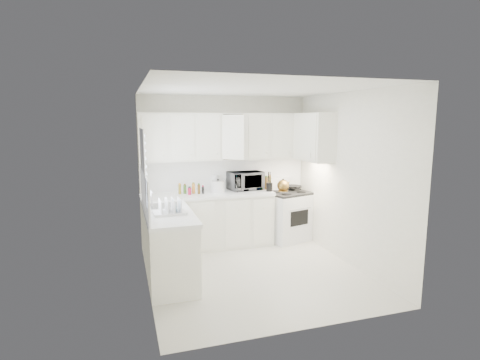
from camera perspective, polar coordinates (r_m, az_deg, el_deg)
name	(u,v)px	position (r m, az deg, el deg)	size (l,w,h in m)	color
floor	(254,272)	(5.68, 2.16, -13.64)	(3.20, 3.20, 0.00)	silver
ceiling	(255,89)	(5.26, 2.34, 13.50)	(3.20, 3.20, 0.00)	white
wall_back	(225,170)	(6.83, -2.25, 1.55)	(3.00, 3.00, 0.00)	white
wall_front	(308,210)	(3.88, 10.21, -4.38)	(3.00, 3.00, 0.00)	white
wall_left	(145,190)	(5.03, -14.09, -1.44)	(3.20, 3.20, 0.00)	white
wall_right	(348,179)	(5.98, 15.91, 0.14)	(3.20, 3.20, 0.00)	white
window_blinds	(144,167)	(5.34, -14.21, 1.87)	(0.06, 0.96, 1.06)	white
lower_cabinets_back	(208,222)	(6.62, -4.80, -6.23)	(2.22, 0.60, 0.90)	white
lower_cabinets_left	(168,246)	(5.45, -10.68, -9.73)	(0.60, 1.60, 0.90)	white
countertop_back	(208,195)	(6.50, -4.84, -2.21)	(2.24, 0.64, 0.05)	white
countertop_left	(168,213)	(5.32, -10.72, -4.87)	(0.64, 1.62, 0.05)	white
backsplash_back	(225,174)	(6.83, -2.22, 0.92)	(2.98, 0.02, 0.55)	white
backsplash_left	(145,193)	(5.24, -14.08, -1.86)	(0.02, 1.60, 0.55)	white
upper_cabinets_back	(227,160)	(6.65, -1.89, 3.08)	(3.00, 0.33, 0.80)	white
upper_cabinets_right	(313,161)	(6.57, 10.87, 2.86)	(0.33, 0.90, 0.80)	white
sink	(165,198)	(5.63, -11.19, -2.61)	(0.42, 0.38, 0.30)	gray
stove	(288,209)	(7.01, 7.23, -4.38)	(0.74, 0.61, 1.14)	white
tea_kettle	(283,185)	(6.70, 6.48, -0.72)	(0.26, 0.22, 0.24)	olive
frying_pan	(294,186)	(7.15, 8.08, -0.89)	(0.29, 0.49, 0.04)	black
microwave	(245,179)	(6.78, 0.78, 0.20)	(0.58, 0.32, 0.40)	gray
rice_cooker	(218,185)	(6.56, -3.33, -0.83)	(0.23, 0.23, 0.23)	white
paper_towel	(215,183)	(6.73, -3.76, -0.42)	(0.12, 0.12, 0.27)	white
utensil_crock	(269,181)	(6.65, 4.43, -0.18)	(0.12, 0.12, 0.35)	black
dish_rack	(169,205)	(5.14, -10.57, -3.73)	(0.43, 0.32, 0.23)	white
spice_left_0	(180,190)	(6.53, -9.04, -1.44)	(0.06, 0.06, 0.13)	olive
spice_left_1	(185,190)	(6.45, -8.27, -1.54)	(0.06, 0.06, 0.13)	#3A6622
spice_left_2	(188,189)	(6.55, -7.74, -1.37)	(0.06, 0.06, 0.13)	#B5183D
spice_left_3	(194,190)	(6.48, -6.96, -1.47)	(0.06, 0.06, 0.13)	gold
spice_left_4	(197,189)	(6.58, -6.46, -1.30)	(0.06, 0.06, 0.13)	brown
spice_left_5	(202,189)	(6.51, -5.66, -1.41)	(0.06, 0.06, 0.13)	black
sauce_right_0	(258,183)	(6.91, 2.72, -0.51)	(0.06, 0.06, 0.19)	#B5183D
sauce_right_1	(262,184)	(6.87, 3.32, -0.56)	(0.06, 0.06, 0.19)	gold
sauce_right_2	(264,183)	(6.95, 3.57, -0.46)	(0.06, 0.06, 0.19)	brown
sauce_right_3	(268,183)	(6.91, 4.17, -0.52)	(0.06, 0.06, 0.19)	black
sauce_right_4	(269,183)	(6.99, 4.41, -0.41)	(0.06, 0.06, 0.19)	olive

